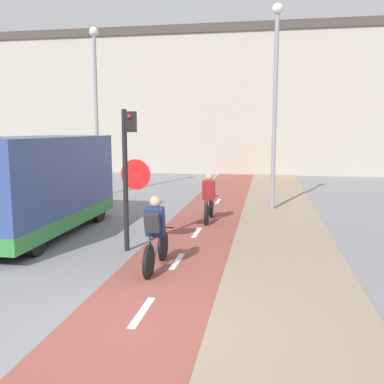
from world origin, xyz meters
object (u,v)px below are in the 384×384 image
object	(u,v)px
traffic_light_pole	(129,165)
cyclist_far	(209,200)
street_lamp_far	(96,94)
street_lamp_sidewalk	(275,87)
cyclist_near	(155,235)
van	(37,187)

from	to	relation	value
traffic_light_pole	cyclist_far	xyz separation A→B (m)	(1.32, 3.34, -1.28)
street_lamp_far	cyclist_far	bearing A→B (deg)	-38.94
street_lamp_sidewalk	cyclist_near	size ratio (longest dim) A/B	3.84
traffic_light_pole	street_lamp_sidewalk	xyz separation A→B (m)	(3.18, 5.45, 2.13)
van	street_lamp_far	bearing A→B (deg)	98.72
traffic_light_pole	cyclist_far	size ratio (longest dim) A/B	1.87
traffic_light_pole	van	xyz separation A→B (m)	(-2.80, 1.02, -0.70)
cyclist_far	street_lamp_sidewalk	bearing A→B (deg)	48.51
street_lamp_far	street_lamp_sidewalk	xyz separation A→B (m)	(6.97, -2.02, -0.00)
traffic_light_pole	cyclist_far	distance (m)	3.82
cyclist_far	van	bearing A→B (deg)	-150.56
street_lamp_sidewalk	traffic_light_pole	bearing A→B (deg)	-120.30
street_lamp_far	cyclist_far	world-z (taller)	street_lamp_far
cyclist_near	cyclist_far	size ratio (longest dim) A/B	1.03
street_lamp_far	cyclist_near	size ratio (longest dim) A/B	3.84
street_lamp_sidewalk	cyclist_near	world-z (taller)	street_lamp_sidewalk
street_lamp_sidewalk	van	distance (m)	7.96
cyclist_near	van	world-z (taller)	van
street_lamp_sidewalk	van	world-z (taller)	street_lamp_sidewalk
van	traffic_light_pole	bearing A→B (deg)	-19.98
traffic_light_pole	street_lamp_far	world-z (taller)	street_lamp_far
traffic_light_pole	street_lamp_far	distance (m)	8.64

